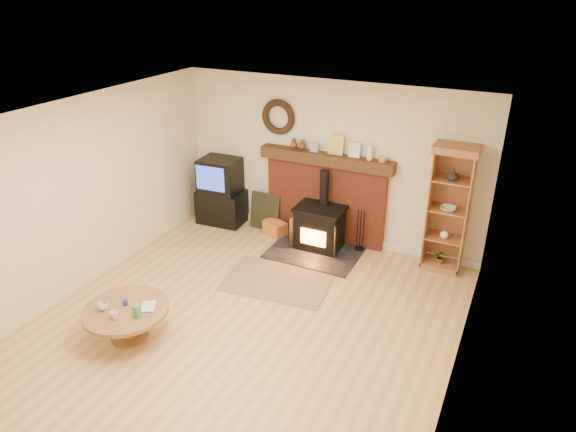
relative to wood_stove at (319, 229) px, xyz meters
The scene contains 11 objects.
ground 2.30m from the wood_stove, 91.71° to the right, with size 5.50×5.50×0.00m, color tan.
room_shell 2.57m from the wood_stove, 92.25° to the right, with size 5.02×5.52×2.61m.
chimney_breast 0.61m from the wood_stove, 99.53° to the left, with size 2.20×0.22×1.78m.
wood_stove is the anchor object (origin of this frame).
area_rug 1.22m from the wood_stove, 97.15° to the right, with size 1.49×1.02×0.01m, color brown.
tv_unit 1.95m from the wood_stove, behind, with size 0.83×0.61×1.17m.
curio_cabinet 2.00m from the wood_stove, ahead, with size 0.61×0.44×1.91m.
firelog_box 0.89m from the wood_stove, behind, with size 0.39×0.24×0.24m, color gold.
leaning_painting 1.15m from the wood_stove, 166.00° to the left, with size 0.54×0.03×0.64m, color black.
fire_tools 0.69m from the wood_stove, 20.50° to the left, with size 0.16×0.16×0.70m.
coffee_table 3.30m from the wood_stove, 111.03° to the right, with size 1.01×1.01×0.59m.
Camera 1 is at (2.80, -4.47, 3.97)m, focal length 32.00 mm.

